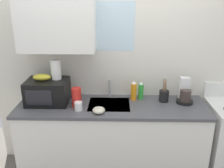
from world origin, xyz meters
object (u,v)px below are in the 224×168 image
paper_towel_roll (56,69)px  utensil_crock (164,96)px  dish_soap_bottle_orange (134,91)px  cereal_canister (77,97)px  mug_white (78,106)px  small_bowl (99,110)px  dish_soap_bottle_green (141,91)px  coffee_maker (185,93)px  microwave (48,92)px  banana_bunch (42,77)px

paper_towel_roll → utensil_crock: bearing=0.9°
dish_soap_bottle_orange → cereal_canister: (-0.63, -0.20, -0.00)m
cereal_canister → mug_white: (0.03, -0.09, -0.06)m
paper_towel_roll → small_bowl: size_ratio=1.69×
dish_soap_bottle_green → mug_white: size_ratio=2.27×
coffee_maker → utensil_crock: size_ratio=1.01×
microwave → dish_soap_bottle_green: bearing=7.6°
banana_bunch → coffee_maker: bearing=2.1°
banana_bunch → dish_soap_bottle_green: (1.11, 0.14, -0.20)m
microwave → utensil_crock: 1.32m
banana_bunch → cereal_canister: bearing=-14.4°
microwave → paper_towel_roll: paper_towel_roll is taller
microwave → utensil_crock: (1.32, 0.07, -0.06)m
dish_soap_bottle_orange → utensil_crock: 0.35m
dish_soap_bottle_green → small_bowl: dish_soap_bottle_green is taller
banana_bunch → small_bowl: banana_bunch is taller
coffee_maker → utensil_crock: coffee_maker is taller
cereal_canister → microwave: bearing=163.9°
mug_white → small_bowl: (0.22, -0.06, -0.02)m
mug_white → microwave: bearing=153.1°
coffee_maker → banana_bunch: bearing=-177.9°
cereal_canister → small_bowl: 0.30m
paper_towel_roll → dish_soap_bottle_green: bearing=5.4°
paper_towel_roll → mug_white: paper_towel_roll is taller
coffee_maker → utensil_crock: 0.23m
cereal_canister → dish_soap_bottle_green: bearing=18.5°
coffee_maker → dish_soap_bottle_green: (-0.49, 0.08, -0.00)m
small_bowl → paper_towel_roll: bearing=148.6°
cereal_canister → utensil_crock: size_ratio=0.78×
banana_bunch → dish_soap_bottle_orange: banana_bunch is taller
dish_soap_bottle_green → dish_soap_bottle_orange: bearing=-157.8°
banana_bunch → mug_white: (0.42, -0.19, -0.26)m
microwave → dish_soap_bottle_green: microwave is taller
paper_towel_roll → dish_soap_bottle_orange: size_ratio=0.93×
banana_bunch → mug_white: size_ratio=2.11×
banana_bunch → utensil_crock: banana_bunch is taller
mug_white → dish_soap_bottle_green: bearing=25.6°
dish_soap_bottle_green → cereal_canister: 0.76m
dish_soap_bottle_orange → dish_soap_bottle_green: 0.09m
dish_soap_bottle_green → small_bowl: size_ratio=1.66×
microwave → coffee_maker: size_ratio=1.64×
coffee_maker → small_bowl: bearing=-162.1°
paper_towel_roll → dish_soap_bottle_green: (0.96, 0.09, -0.28)m
banana_bunch → cereal_canister: banana_bunch is taller
microwave → dish_soap_bottle_green: (1.06, 0.14, -0.03)m
dish_soap_bottle_green → cereal_canister: bearing=-161.5°
dish_soap_bottle_green → mug_white: dish_soap_bottle_green is taller
microwave → dish_soap_bottle_orange: bearing=6.2°
dish_soap_bottle_green → small_bowl: 0.61m
microwave → dish_soap_bottle_green: 1.07m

